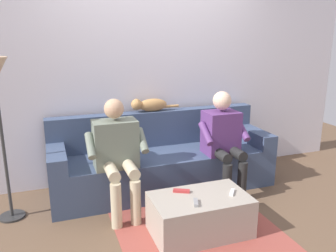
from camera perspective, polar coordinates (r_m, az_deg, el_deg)
ground_plane at (r=3.49m, az=3.03°, el=-14.59°), size 8.00×8.00×0.00m
back_wall at (r=4.13m, az=-2.88°, el=10.06°), size 5.29×0.06×2.73m
couch at (r=3.98m, az=-0.92°, el=-6.00°), size 2.48×0.75×0.84m
coffee_table at (r=3.16m, az=5.26°, el=-14.37°), size 0.85×0.51×0.35m
person_left_seated at (r=3.80m, az=9.08°, el=-1.74°), size 0.51×0.54×1.13m
person_right_seated at (r=3.39m, az=-8.42°, el=-3.86°), size 0.58×0.59×1.12m
cat_on_backrest at (r=4.01m, az=-3.14°, el=3.52°), size 0.58×0.13×0.16m
remote_red at (r=3.14m, az=2.23°, el=-10.64°), size 0.15×0.11×0.02m
remote_gray at (r=2.95m, az=4.61°, el=-12.45°), size 0.07×0.13×0.03m
remote_white at (r=3.16m, az=10.51°, el=-10.69°), size 0.10×0.12×0.02m
floor_rug at (r=3.33m, az=4.40°, el=-16.12°), size 1.42×1.54×0.01m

